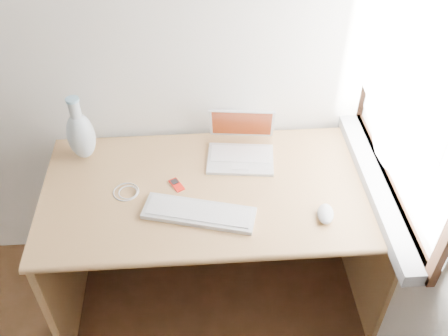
{
  "coord_description": "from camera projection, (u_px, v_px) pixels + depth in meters",
  "views": [
    {
      "loc": [
        0.96,
        -0.14,
        2.23
      ],
      "look_at": [
        1.06,
        1.35,
        0.88
      ],
      "focal_mm": 40.0,
      "sensor_mm": 36.0,
      "label": 1
    }
  ],
  "objects": [
    {
      "name": "window",
      "position": [
        412.0,
        85.0,
        1.75
      ],
      "size": [
        0.11,
        0.99,
        1.1
      ],
      "color": "white",
      "rests_on": "right_wall"
    },
    {
      "name": "desk",
      "position": [
        216.0,
        208.0,
        2.3
      ],
      "size": [
        1.46,
        0.73,
        0.77
      ],
      "color": "tan",
      "rests_on": "floor"
    },
    {
      "name": "laptop",
      "position": [
        240.0,
        147.0,
        2.21
      ],
      "size": [
        0.31,
        0.27,
        0.2
      ],
      "rotation": [
        0.0,
        0.0,
        -0.12
      ],
      "color": "silver",
      "rests_on": "desk"
    },
    {
      "name": "external_keyboard",
      "position": [
        199.0,
        213.0,
        1.96
      ],
      "size": [
        0.46,
        0.24,
        0.02
      ],
      "rotation": [
        0.0,
        0.0,
        -0.27
      ],
      "color": "silver",
      "rests_on": "desk"
    },
    {
      "name": "mouse",
      "position": [
        326.0,
        214.0,
        1.95
      ],
      "size": [
        0.09,
        0.12,
        0.04
      ],
      "primitive_type": "ellipsoid",
      "rotation": [
        0.0,
        0.0,
        -0.22
      ],
      "color": "silver",
      "rests_on": "desk"
    },
    {
      "name": "ipod",
      "position": [
        177.0,
        185.0,
        2.09
      ],
      "size": [
        0.07,
        0.09,
        0.01
      ],
      "rotation": [
        0.0,
        0.0,
        0.49
      ],
      "color": "red",
      "rests_on": "desk"
    },
    {
      "name": "cable_coil",
      "position": [
        126.0,
        192.0,
        2.06
      ],
      "size": [
        0.11,
        0.11,
        0.01
      ],
      "primitive_type": "torus",
      "rotation": [
        0.0,
        0.0,
        0.03
      ],
      "color": "silver",
      "rests_on": "desk"
    },
    {
      "name": "remote",
      "position": [
        165.0,
        212.0,
        1.98
      ],
      "size": [
        0.04,
        0.08,
        0.01
      ],
      "primitive_type": "cube",
      "rotation": [
        0.0,
        0.0,
        -0.12
      ],
      "color": "silver",
      "rests_on": "desk"
    },
    {
      "name": "vase",
      "position": [
        81.0,
        134.0,
        2.15
      ],
      "size": [
        0.12,
        0.12,
        0.31
      ],
      "color": "silver",
      "rests_on": "desk"
    }
  ]
}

